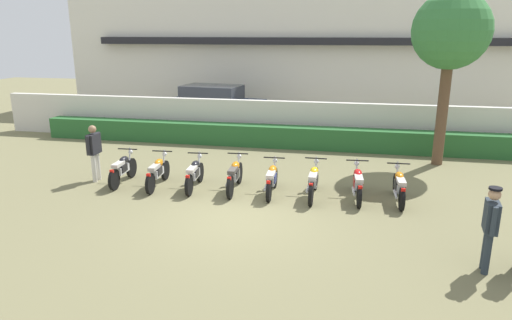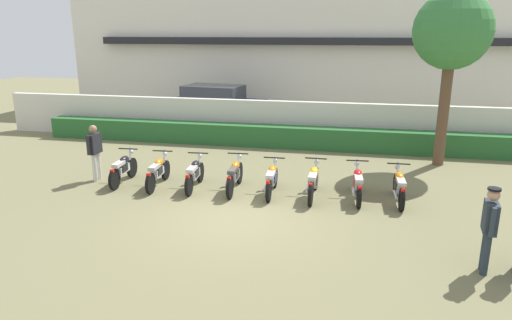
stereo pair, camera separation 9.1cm
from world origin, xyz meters
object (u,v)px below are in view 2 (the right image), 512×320
(motorcycle_in_row_5, at_px, (313,181))
(motorcycle_in_row_6, at_px, (358,183))
(motorcycle_in_row_7, at_px, (399,186))
(parked_car, at_px, (217,106))
(inspector_person, at_px, (95,148))
(officer_0, at_px, (489,223))
(motorcycle_in_row_3, at_px, (235,175))
(tree_near_inspector, at_px, (452,33))
(motorcycle_in_row_0, at_px, (123,169))
(motorcycle_in_row_4, at_px, (272,179))
(motorcycle_in_row_2, at_px, (194,174))
(motorcycle_in_row_1, at_px, (158,172))

(motorcycle_in_row_5, relative_size, motorcycle_in_row_6, 1.03)
(motorcycle_in_row_7, bearing_deg, parked_car, 38.36)
(inspector_person, distance_m, officer_0, 10.59)
(parked_car, height_order, motorcycle_in_row_6, parked_car)
(motorcycle_in_row_3, distance_m, motorcycle_in_row_7, 4.45)
(tree_near_inspector, height_order, motorcycle_in_row_5, tree_near_inspector)
(motorcycle_in_row_3, bearing_deg, motorcycle_in_row_5, -94.92)
(motorcycle_in_row_0, xyz_separation_m, motorcycle_in_row_4, (4.46, -0.03, -0.01))
(tree_near_inspector, xyz_separation_m, motorcycle_in_row_6, (-2.68, -3.98, -3.86))
(inspector_person, bearing_deg, tree_near_inspector, 20.99)
(motorcycle_in_row_3, relative_size, motorcycle_in_row_7, 1.08)
(motorcycle_in_row_2, xyz_separation_m, officer_0, (6.86, -3.41, 0.54))
(parked_car, distance_m, motorcycle_in_row_3, 9.58)
(tree_near_inspector, bearing_deg, officer_0, -92.82)
(tree_near_inspector, distance_m, motorcycle_in_row_1, 10.05)
(motorcycle_in_row_3, height_order, motorcycle_in_row_6, motorcycle_in_row_3)
(tree_near_inspector, bearing_deg, inspector_person, -159.01)
(motorcycle_in_row_1, relative_size, motorcycle_in_row_6, 0.99)
(motorcycle_in_row_2, distance_m, motorcycle_in_row_6, 4.55)
(motorcycle_in_row_1, height_order, officer_0, officer_0)
(motorcycle_in_row_5, height_order, motorcycle_in_row_6, motorcycle_in_row_5)
(motorcycle_in_row_4, bearing_deg, motorcycle_in_row_0, 87.73)
(motorcycle_in_row_1, bearing_deg, motorcycle_in_row_5, -93.88)
(motorcycle_in_row_1, height_order, motorcycle_in_row_7, motorcycle_in_row_1)
(parked_car, distance_m, motorcycle_in_row_5, 10.60)
(motorcycle_in_row_0, height_order, motorcycle_in_row_1, motorcycle_in_row_0)
(motorcycle_in_row_6, relative_size, officer_0, 1.15)
(tree_near_inspector, xyz_separation_m, motorcycle_in_row_7, (-1.62, -4.02, -3.86))
(motorcycle_in_row_2, bearing_deg, motorcycle_in_row_5, -94.39)
(inspector_person, xyz_separation_m, officer_0, (9.99, -3.50, -0.03))
(tree_near_inspector, distance_m, motorcycle_in_row_6, 6.16)
(parked_car, distance_m, motorcycle_in_row_4, 10.07)
(tree_near_inspector, height_order, officer_0, tree_near_inspector)
(motorcycle_in_row_5, bearing_deg, motorcycle_in_row_4, 90.79)
(tree_near_inspector, xyz_separation_m, motorcycle_in_row_3, (-6.07, -4.00, -3.84))
(motorcycle_in_row_2, relative_size, motorcycle_in_row_3, 0.93)
(motorcycle_in_row_3, xyz_separation_m, motorcycle_in_row_5, (2.21, -0.08, -0.00))
(motorcycle_in_row_3, bearing_deg, parked_car, 16.78)
(motorcycle_in_row_0, distance_m, inspector_person, 1.07)
(tree_near_inspector, bearing_deg, motorcycle_in_row_7, -111.95)
(motorcycle_in_row_5, bearing_deg, officer_0, -133.67)
(motorcycle_in_row_6, xyz_separation_m, inspector_person, (-7.68, 0.01, 0.57))
(tree_near_inspector, bearing_deg, motorcycle_in_row_5, -133.35)
(inspector_person, bearing_deg, motorcycle_in_row_5, -0.92)
(motorcycle_in_row_3, relative_size, inspector_person, 1.15)
(motorcycle_in_row_7, bearing_deg, motorcycle_in_row_1, 88.72)
(tree_near_inspector, relative_size, motorcycle_in_row_1, 2.95)
(motorcycle_in_row_3, bearing_deg, motorcycle_in_row_1, 89.64)
(motorcycle_in_row_1, xyz_separation_m, motorcycle_in_row_2, (1.10, 0.04, -0.00))
(motorcycle_in_row_1, bearing_deg, inspector_person, 82.10)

